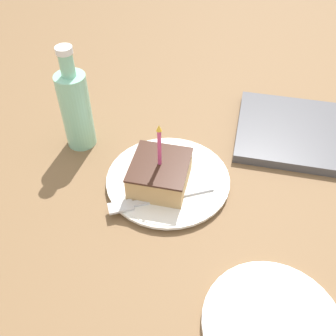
% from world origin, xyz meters
% --- Properties ---
extents(ground_plane, '(2.40, 2.40, 0.04)m').
position_xyz_m(ground_plane, '(0.00, 0.00, -0.02)').
color(ground_plane, brown).
rests_on(ground_plane, ground).
extents(plate, '(0.24, 0.24, 0.02)m').
position_xyz_m(plate, '(0.02, -0.01, 0.01)').
color(plate, white).
rests_on(plate, ground_plane).
extents(cake_slice, '(0.11, 0.10, 0.14)m').
position_xyz_m(cake_slice, '(0.01, -0.00, 0.04)').
color(cake_slice, tan).
rests_on(cake_slice, plate).
extents(fork, '(0.11, 0.18, 0.00)m').
position_xyz_m(fork, '(-0.04, -0.00, 0.02)').
color(fork, silver).
rests_on(fork, plate).
extents(bottle, '(0.06, 0.06, 0.22)m').
position_xyz_m(bottle, '(0.10, 0.20, 0.09)').
color(bottle, '#8CD1B2').
rests_on(bottle, ground_plane).
extents(side_plate, '(0.20, 0.20, 0.01)m').
position_xyz_m(side_plate, '(-0.22, -0.22, 0.01)').
color(side_plate, white).
rests_on(side_plate, ground_plane).
extents(marble_board, '(0.23, 0.22, 0.02)m').
position_xyz_m(marble_board, '(0.22, -0.24, 0.01)').
color(marble_board, '#4C4C51').
rests_on(marble_board, ground_plane).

